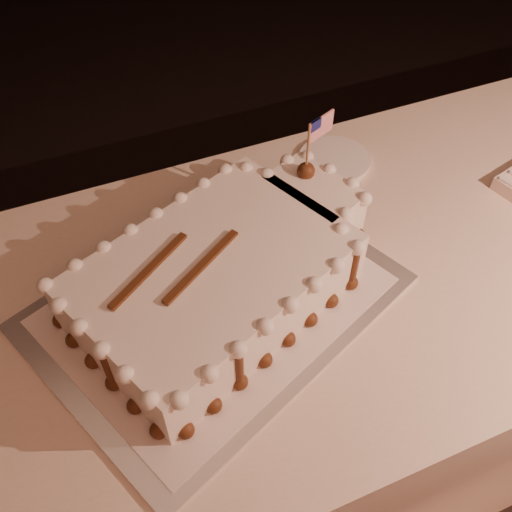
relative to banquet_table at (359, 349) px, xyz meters
name	(u,v)px	position (x,y,z in m)	size (l,w,h in m)	color
banquet_table	(359,349)	(0.00, 0.00, 0.00)	(2.40, 0.80, 0.75)	beige
cake_board	(215,302)	(-0.36, 0.00, 0.38)	(0.61, 0.46, 0.01)	silver
doily	(215,300)	(-0.36, 0.00, 0.38)	(0.55, 0.42, 0.00)	silver
sheet_cake	(227,270)	(-0.33, 0.02, 0.44)	(0.61, 0.46, 0.23)	white
side_plate	(334,160)	(0.03, 0.27, 0.38)	(0.16, 0.16, 0.01)	white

